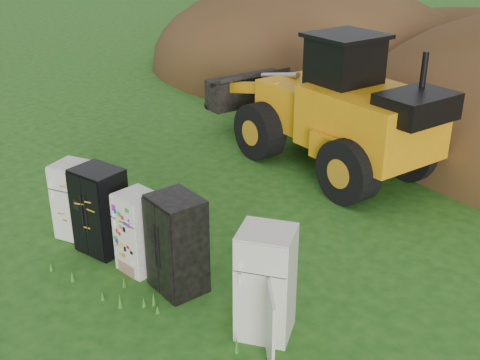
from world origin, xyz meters
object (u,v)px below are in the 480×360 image
Objects in this scene: fridge_leftmost at (76,200)px; fridge_black_side at (100,210)px; fridge_sticker at (139,232)px; wheel_loader at (318,97)px; fridge_dark_mid at (177,244)px; fridge_open_door at (266,283)px.

fridge_black_side reaches higher than fridge_leftmost.
fridge_leftmost is 2.00m from fridge_sticker.
fridge_black_side is at bearing -17.70° from fridge_leftmost.
fridge_leftmost reaches higher than fridge_sticker.
fridge_leftmost is at bearing -87.74° from wheel_loader.
fridge_sticker is (1.12, 0.00, -0.09)m from fridge_black_side.
fridge_sticker is at bearing -3.11° from fridge_black_side.
fridge_dark_mid is 0.25× the size of wheel_loader.
fridge_black_side is 0.24× the size of wheel_loader.
fridge_dark_mid is 7.00m from wheel_loader.
fridge_leftmost is 3.02m from fridge_dark_mid.
fridge_open_door reaches higher than fridge_sticker.
fridge_black_side is at bearing 156.82° from fridge_open_door.
fridge_sticker is at bearing -167.52° from fridge_dark_mid.
fridge_dark_mid is at bearing -15.59° from fridge_leftmost.
fridge_dark_mid is (3.01, -0.04, 0.10)m from fridge_leftmost.
fridge_sticker is at bearing -71.00° from wheel_loader.
wheel_loader is at bearing 93.83° from fridge_open_door.
fridge_dark_mid is (1.02, 0.00, 0.12)m from fridge_sticker.
fridge_open_door is (4.97, -0.04, 0.12)m from fridge_leftmost.
fridge_leftmost is at bearing -177.82° from fridge_sticker.
fridge_open_door reaches higher than fridge_leftmost.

